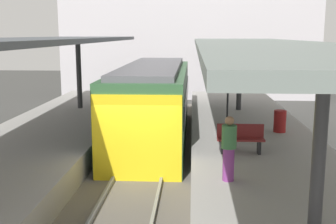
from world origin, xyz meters
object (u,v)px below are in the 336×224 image
object	(u,v)px
litter_bin	(280,121)
passenger_near_bench	(229,148)
commuter_train	(153,103)
platform_sign	(228,81)
platform_bench	(240,138)

from	to	relation	value
litter_bin	passenger_near_bench	size ratio (longest dim) A/B	0.50
litter_bin	passenger_near_bench	world-z (taller)	passenger_near_bench
commuter_train	passenger_near_bench	distance (m)	7.63
commuter_train	platform_sign	world-z (taller)	commuter_train
commuter_train	platform_sign	distance (m)	3.20
platform_sign	litter_bin	distance (m)	2.95
platform_sign	passenger_near_bench	bearing A→B (deg)	-94.37
platform_bench	passenger_near_bench	bearing A→B (deg)	-102.76
litter_bin	passenger_near_bench	xyz separation A→B (m)	(-2.30, -5.31, 0.43)
platform_bench	platform_sign	size ratio (longest dim) A/B	0.63
commuter_train	passenger_near_bench	size ratio (longest dim) A/B	6.52
commuter_train	platform_sign	bearing A→B (deg)	2.56
platform_bench	passenger_near_bench	size ratio (longest dim) A/B	0.88
commuter_train	platform_bench	size ratio (longest dim) A/B	7.45
platform_bench	passenger_near_bench	xyz separation A→B (m)	(-0.56, -2.48, 0.36)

